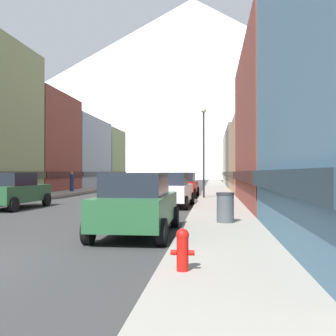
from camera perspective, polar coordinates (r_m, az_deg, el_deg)
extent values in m
cube|color=gray|center=(43.55, -9.76, -2.88)|extent=(2.50, 100.00, 0.15)
cube|color=gray|center=(41.81, 6.94, -2.98)|extent=(2.50, 100.00, 0.15)
cube|color=brown|center=(39.15, -20.00, 3.41)|extent=(8.00, 8.89, 9.04)
cube|color=#3B1B16|center=(39.06, -20.02, -0.87)|extent=(8.30, 8.89, 0.50)
cube|color=#99A5B2|center=(48.79, -14.64, 2.09)|extent=(8.30, 11.73, 8.17)
cube|color=#444A50|center=(48.74, -14.64, -0.83)|extent=(8.60, 11.73, 0.50)
cube|color=#8C9966|center=(58.35, -10.37, 1.54)|extent=(7.00, 8.21, 7.99)
cube|color=#3F442D|center=(58.31, -10.37, -0.81)|extent=(7.30, 8.21, 0.50)
cube|color=brown|center=(22.47, 22.89, 5.65)|extent=(9.51, 13.60, 8.46)
cube|color=#3B1B16|center=(22.33, 22.92, -1.07)|extent=(9.81, 13.60, 0.50)
cube|color=tan|center=(34.79, 14.32, 1.45)|extent=(6.34, 11.29, 6.08)
cube|color=brown|center=(34.77, 14.33, -0.92)|extent=(6.64, 11.29, 0.50)
cube|color=#66605B|center=(45.75, 12.66, 1.50)|extent=(6.68, 9.58, 6.96)
cube|color=#2D2B29|center=(45.72, 12.67, -0.85)|extent=(6.98, 9.58, 0.50)
cube|color=beige|center=(57.12, 11.63, 1.18)|extent=(7.05, 12.46, 7.16)
cube|color=#595444|center=(57.09, 11.63, -0.81)|extent=(7.35, 12.46, 0.50)
cube|color=#265933|center=(20.92, -21.33, -3.47)|extent=(1.98, 4.46, 0.80)
cube|color=#1E232D|center=(20.68, -21.66, -1.50)|extent=(1.67, 2.25, 0.64)
cylinder|color=black|center=(22.83, -21.28, -4.23)|extent=(0.24, 0.69, 0.68)
cylinder|color=black|center=(21.98, -17.10, -4.39)|extent=(0.24, 0.69, 0.68)
cylinder|color=black|center=(19.06, -21.38, -4.95)|extent=(0.24, 0.69, 0.68)
cube|color=#265933|center=(11.41, -4.42, -5.91)|extent=(1.85, 4.41, 0.80)
cube|color=#1E232D|center=(11.13, -4.66, -2.33)|extent=(1.61, 2.20, 0.64)
cylinder|color=black|center=(13.25, -7.01, -6.91)|extent=(0.22, 0.68, 0.68)
cylinder|color=black|center=(12.95, 0.99, -7.06)|extent=(0.22, 0.68, 0.68)
cylinder|color=black|center=(10.10, -11.40, -8.88)|extent=(0.22, 0.68, 0.68)
cylinder|color=black|center=(9.70, -0.86, -9.23)|extent=(0.22, 0.68, 0.68)
cube|color=silver|center=(20.52, 0.49, -3.56)|extent=(2.01, 4.47, 0.80)
cube|color=#1E232D|center=(20.25, 0.39, -1.56)|extent=(1.68, 2.26, 0.64)
cylinder|color=black|center=(22.31, -1.25, -4.36)|extent=(0.25, 0.69, 0.68)
cylinder|color=black|center=(22.07, 3.48, -4.40)|extent=(0.25, 0.69, 0.68)
cylinder|color=black|center=(19.08, -2.97, -4.99)|extent=(0.25, 0.69, 0.68)
cylinder|color=black|center=(18.79, 2.55, -5.06)|extent=(0.25, 0.69, 0.68)
cube|color=#9E1111|center=(28.81, 2.24, -2.72)|extent=(1.97, 4.45, 0.80)
cube|color=#1E232D|center=(28.55, 2.18, -1.29)|extent=(1.66, 2.25, 0.64)
cylinder|color=black|center=(30.57, 0.84, -3.35)|extent=(0.24, 0.69, 0.68)
cylinder|color=black|center=(30.39, 4.29, -3.36)|extent=(0.24, 0.69, 0.68)
cylinder|color=black|center=(27.31, -0.05, -3.67)|extent=(0.24, 0.69, 0.68)
cylinder|color=black|center=(27.10, 3.81, -3.70)|extent=(0.24, 0.69, 0.68)
cube|color=#591E72|center=(62.15, -0.45, -1.60)|extent=(1.84, 4.40, 0.80)
cube|color=#1E232D|center=(62.39, -0.42, -0.93)|extent=(1.60, 2.20, 0.64)
cylinder|color=black|center=(60.41, 0.23, -2.01)|extent=(0.22, 0.68, 0.68)
cylinder|color=black|center=(60.64, -1.50, -2.00)|extent=(0.22, 0.68, 0.68)
cylinder|color=black|center=(63.69, 0.55, -1.94)|extent=(0.22, 0.68, 0.68)
cylinder|color=black|center=(63.91, -1.09, -1.93)|extent=(0.22, 0.68, 0.68)
cube|color=#265933|center=(57.56, 2.19, -1.68)|extent=(1.84, 4.40, 0.80)
cube|color=#1E232D|center=(57.30, 2.18, -0.96)|extent=(1.60, 2.20, 0.64)
cylinder|color=black|center=(59.29, 1.43, -2.03)|extent=(0.22, 0.68, 0.68)
cylinder|color=black|center=(59.15, 3.20, -2.03)|extent=(0.22, 0.68, 0.68)
cylinder|color=black|center=(56.00, 1.13, -2.11)|extent=(0.22, 0.68, 0.68)
cylinder|color=black|center=(55.86, 3.01, -2.12)|extent=(0.22, 0.68, 0.68)
cylinder|color=red|center=(6.73, 2.11, -12.33)|extent=(0.20, 0.20, 0.55)
sphere|color=red|center=(6.68, 2.11, -9.65)|extent=(0.22, 0.22, 0.22)
cylinder|color=red|center=(6.74, 0.81, -12.08)|extent=(0.10, 0.09, 0.09)
cylinder|color=red|center=(6.72, 3.42, -12.11)|extent=(0.10, 0.09, 0.09)
cylinder|color=#4C5156|center=(13.15, 8.26, -5.82)|extent=(0.56, 0.56, 0.90)
cylinder|color=#2D2D33|center=(13.11, 8.25, -3.69)|extent=(0.59, 0.59, 0.08)
cylinder|color=navy|center=(35.32, -13.70, -2.08)|extent=(0.36, 0.36, 1.47)
sphere|color=tan|center=(35.30, -13.70, -0.69)|extent=(0.23, 0.23, 0.23)
cylinder|color=black|center=(25.67, 5.17, 1.85)|extent=(0.12, 0.12, 5.50)
sphere|color=white|center=(25.97, 5.17, 8.32)|extent=(0.36, 0.36, 0.36)
cone|color=white|center=(273.38, 3.59, 11.65)|extent=(343.21, 343.21, 119.89)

